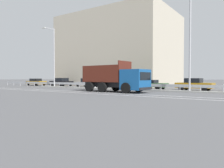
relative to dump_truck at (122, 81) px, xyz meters
name	(u,v)px	position (x,y,z in m)	size (l,w,h in m)	color
ground_plane	(101,90)	(-3.90, 1.54, -1.22)	(320.00, 320.00, 0.00)	#565659
lane_strip_0	(105,93)	(-0.96, -1.77, -1.21)	(51.81, 0.16, 0.01)	silver
lane_strip_1	(94,94)	(-0.96, -3.39, -1.21)	(51.81, 0.16, 0.01)	silver
median_island	(111,89)	(-3.90, 3.57, -1.13)	(28.49, 1.10, 0.18)	gray
median_guardrail	(115,85)	(-3.90, 4.55, -0.65)	(51.81, 0.09, 0.78)	#9EA0A5
dump_truck	(122,81)	(0.00, 0.00, 0.00)	(7.50, 2.99, 3.23)	#144C8C
median_road_sign	(95,80)	(-6.46, 3.57, 0.04)	(0.78, 0.16, 2.35)	white
street_lamp_0	(53,55)	(-14.80, 3.57, 3.83)	(0.71, 2.02, 9.17)	#ADADB2
street_lamp_1	(190,35)	(5.94, 3.37, 4.63)	(0.71, 2.23, 10.69)	#ADADB2
parked_car_0	(36,82)	(-23.83, 6.96, -0.53)	(4.63, 2.08, 1.35)	#B27A14
parked_car_1	(61,82)	(-17.30, 7.49, -0.48)	(4.13, 2.10, 1.46)	black
parked_car_2	(87,83)	(-11.13, 7.34, -0.52)	(3.98, 1.99, 1.40)	#A3A3A8
parked_car_3	(118,83)	(-5.21, 7.25, -0.50)	(4.65, 2.12, 1.42)	#335B33
parked_car_4	(151,84)	(-0.06, 7.21, -0.57)	(4.22, 1.96, 1.23)	#335B33
parked_car_5	(195,84)	(5.48, 7.36, -0.49)	(4.22, 2.15, 1.46)	#B27A14
background_building_0	(119,51)	(-11.49, 17.41, 5.52)	(21.09, 15.15, 13.48)	#B7AD99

